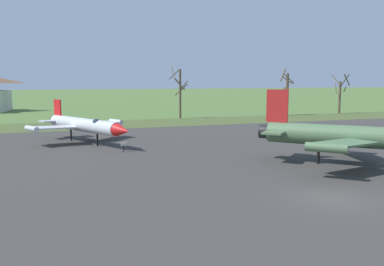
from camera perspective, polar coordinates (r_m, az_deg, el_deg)
name	(u,v)px	position (r m, az deg, el deg)	size (l,w,h in m)	color
ground_plane	(331,199)	(24.12, 19.00, -8.81)	(600.00, 600.00, 0.00)	#4C6B33
asphalt_apron	(228,156)	(35.61, 5.08, -3.22)	(95.53, 45.94, 0.05)	#383533
grass_verge_strip	(150,123)	(62.85, -5.99, 1.38)	(155.53, 12.00, 0.06)	#445329
jet_fighter_front_right	(85,125)	(43.36, -14.83, 1.11)	(10.29, 13.79, 4.45)	silver
info_placard_front_right	(123,146)	(37.56, -9.63, -1.86)	(0.55, 0.27, 0.95)	black
jet_fighter_rear_left	(370,137)	(32.86, 23.80, -0.50)	(13.93, 14.30, 5.85)	#4C6B47
bare_tree_left_of_center	(180,91)	(70.18, -1.74, 5.93)	(3.45, 3.18, 8.93)	brown
bare_tree_center	(287,92)	(78.33, 13.18, 5.67)	(2.27, 2.81, 8.77)	brown
bare_tree_right_of_center	(340,93)	(85.70, 20.17, 5.25)	(3.23, 3.02, 7.93)	brown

